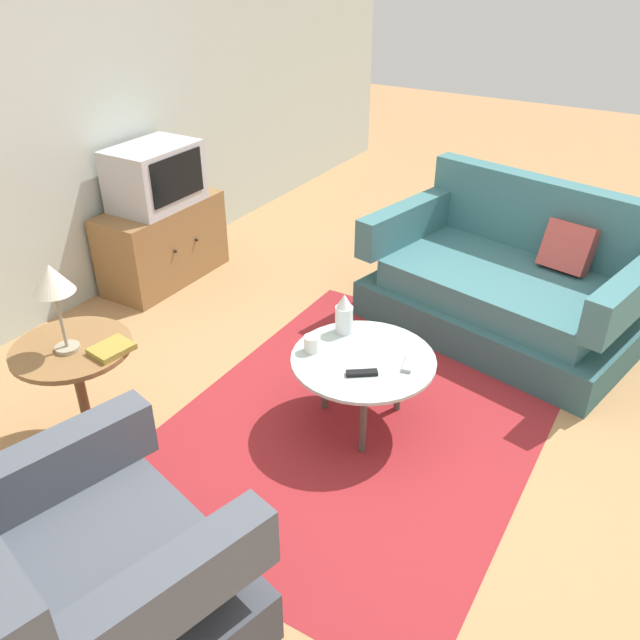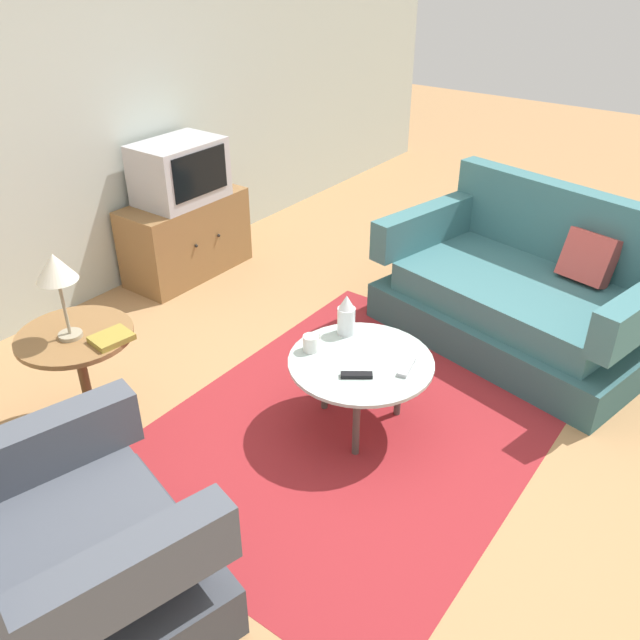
{
  "view_description": "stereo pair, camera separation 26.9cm",
  "coord_description": "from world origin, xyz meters",
  "px_view_note": "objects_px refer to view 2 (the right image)",
  "views": [
    {
      "loc": [
        -2.41,
        -1.03,
        2.24
      ],
      "look_at": [
        0.02,
        0.43,
        0.55
      ],
      "focal_mm": 36.74,
      "sensor_mm": 36.0,
      "label": 1
    },
    {
      "loc": [
        -2.26,
        -1.25,
        2.24
      ],
      "look_at": [
        0.02,
        0.43,
        0.55
      ],
      "focal_mm": 36.74,
      "sensor_mm": 36.0,
      "label": 2
    }
  ],
  "objects_px": {
    "vase": "(346,315)",
    "tv_remote_dark": "(357,375)",
    "armchair": "(63,565)",
    "mug": "(311,343)",
    "coffee_table": "(361,366)",
    "table_lamp": "(56,271)",
    "side_table": "(80,360)",
    "couch": "(525,295)",
    "television": "(180,171)",
    "book": "(112,338)",
    "tv_remote_silver": "(407,367)",
    "tv_stand": "(186,237)"
  },
  "relations": [
    {
      "from": "tv_stand",
      "to": "mug",
      "type": "height_order",
      "value": "tv_stand"
    },
    {
      "from": "table_lamp",
      "to": "book",
      "type": "bearing_deg",
      "value": -63.34
    },
    {
      "from": "coffee_table",
      "to": "table_lamp",
      "type": "bearing_deg",
      "value": 128.13
    },
    {
      "from": "tv_stand",
      "to": "table_lamp",
      "type": "relative_size",
      "value": 2.17
    },
    {
      "from": "television",
      "to": "side_table",
      "type": "bearing_deg",
      "value": -149.97
    },
    {
      "from": "couch",
      "to": "tv_stand",
      "type": "relative_size",
      "value": 1.91
    },
    {
      "from": "vase",
      "to": "book",
      "type": "height_order",
      "value": "vase"
    },
    {
      "from": "coffee_table",
      "to": "table_lamp",
      "type": "distance_m",
      "value": 1.5
    },
    {
      "from": "tv_stand",
      "to": "television",
      "type": "xyz_separation_m",
      "value": [
        0.0,
        -0.01,
        0.5
      ]
    },
    {
      "from": "couch",
      "to": "vase",
      "type": "relative_size",
      "value": 8.01
    },
    {
      "from": "television",
      "to": "book",
      "type": "height_order",
      "value": "television"
    },
    {
      "from": "couch",
      "to": "side_table",
      "type": "distance_m",
      "value": 2.62
    },
    {
      "from": "couch",
      "to": "television",
      "type": "relative_size",
      "value": 2.96
    },
    {
      "from": "couch",
      "to": "table_lamp",
      "type": "distance_m",
      "value": 2.71
    },
    {
      "from": "couch",
      "to": "television",
      "type": "xyz_separation_m",
      "value": [
        -0.62,
        2.35,
        0.49
      ]
    },
    {
      "from": "coffee_table",
      "to": "tv_remote_dark",
      "type": "distance_m",
      "value": 0.15
    },
    {
      "from": "television",
      "to": "vase",
      "type": "relative_size",
      "value": 2.7
    },
    {
      "from": "television",
      "to": "tv_remote_silver",
      "type": "height_order",
      "value": "television"
    },
    {
      "from": "vase",
      "to": "tv_remote_dark",
      "type": "height_order",
      "value": "vase"
    },
    {
      "from": "book",
      "to": "tv_remote_silver",
      "type": "bearing_deg",
      "value": -45.25
    },
    {
      "from": "side_table",
      "to": "coffee_table",
      "type": "bearing_deg",
      "value": -53.02
    },
    {
      "from": "couch",
      "to": "tv_stand",
      "type": "distance_m",
      "value": 2.44
    },
    {
      "from": "coffee_table",
      "to": "vase",
      "type": "xyz_separation_m",
      "value": [
        0.17,
        0.21,
        0.14
      ]
    },
    {
      "from": "tv_stand",
      "to": "tv_remote_dark",
      "type": "height_order",
      "value": "tv_stand"
    },
    {
      "from": "tv_remote_dark",
      "to": "armchair",
      "type": "bearing_deg",
      "value": -136.96
    },
    {
      "from": "armchair",
      "to": "book",
      "type": "bearing_deg",
      "value": 145.68
    },
    {
      "from": "side_table",
      "to": "tv_remote_silver",
      "type": "height_order",
      "value": "side_table"
    },
    {
      "from": "side_table",
      "to": "couch",
      "type": "bearing_deg",
      "value": -33.63
    },
    {
      "from": "armchair",
      "to": "tv_remote_dark",
      "type": "xyz_separation_m",
      "value": [
        1.45,
        -0.28,
        0.11
      ]
    },
    {
      "from": "side_table",
      "to": "mug",
      "type": "relative_size",
      "value": 4.58
    },
    {
      "from": "coffee_table",
      "to": "table_lamp",
      "type": "relative_size",
      "value": 1.67
    },
    {
      "from": "armchair",
      "to": "vase",
      "type": "xyz_separation_m",
      "value": [
        1.75,
        -0.02,
        0.21
      ]
    },
    {
      "from": "mug",
      "to": "book",
      "type": "bearing_deg",
      "value": 136.72
    },
    {
      "from": "armchair",
      "to": "tv_remote_silver",
      "type": "distance_m",
      "value": 1.71
    },
    {
      "from": "side_table",
      "to": "book",
      "type": "height_order",
      "value": "book"
    },
    {
      "from": "tv_stand",
      "to": "tv_remote_dark",
      "type": "bearing_deg",
      "value": -112.43
    },
    {
      "from": "couch",
      "to": "tv_remote_silver",
      "type": "xyz_separation_m",
      "value": [
        -1.27,
        0.12,
        0.12
      ]
    },
    {
      "from": "side_table",
      "to": "book",
      "type": "xyz_separation_m",
      "value": [
        0.07,
        -0.2,
        0.17
      ]
    },
    {
      "from": "side_table",
      "to": "armchair",
      "type": "bearing_deg",
      "value": -129.94
    },
    {
      "from": "tv_remote_silver",
      "to": "coffee_table",
      "type": "bearing_deg",
      "value": 95.06
    },
    {
      "from": "couch",
      "to": "tv_remote_silver",
      "type": "height_order",
      "value": "couch"
    },
    {
      "from": "tv_remote_dark",
      "to": "tv_remote_silver",
      "type": "height_order",
      "value": "same"
    },
    {
      "from": "mug",
      "to": "coffee_table",
      "type": "bearing_deg",
      "value": -74.25
    },
    {
      "from": "table_lamp",
      "to": "side_table",
      "type": "bearing_deg",
      "value": 24.65
    },
    {
      "from": "side_table",
      "to": "tv_remote_silver",
      "type": "distance_m",
      "value": 1.61
    },
    {
      "from": "coffee_table",
      "to": "tv_remote_silver",
      "type": "bearing_deg",
      "value": -72.08
    },
    {
      "from": "armchair",
      "to": "mug",
      "type": "distance_m",
      "value": 1.51
    },
    {
      "from": "tv_remote_silver",
      "to": "book",
      "type": "height_order",
      "value": "book"
    },
    {
      "from": "side_table",
      "to": "tv_remote_dark",
      "type": "relative_size",
      "value": 3.87
    },
    {
      "from": "table_lamp",
      "to": "tv_remote_silver",
      "type": "relative_size",
      "value": 2.52
    }
  ]
}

